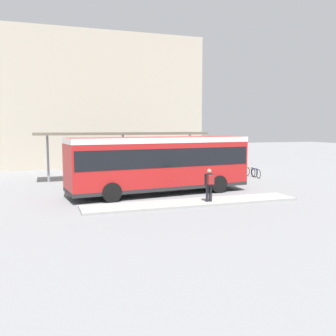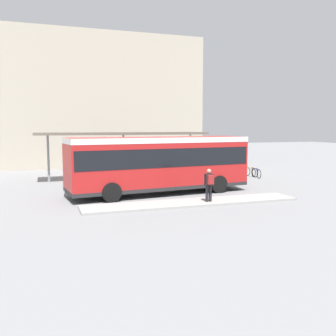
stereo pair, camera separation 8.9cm
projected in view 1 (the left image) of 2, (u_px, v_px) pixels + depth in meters
ground_plane at (159, 193)px, 21.40m from camera, size 120.00×120.00×0.00m
curb_island at (193, 203)px, 18.49m from camera, size 10.92×1.80×0.12m
city_bus at (160, 161)px, 21.20m from camera, size 10.56×3.79×3.22m
pedestrian_waiting at (209, 183)px, 18.35m from camera, size 0.40×0.41×1.62m
bicycle_blue at (256, 173)px, 28.11m from camera, size 0.48×1.60×0.69m
bicycle_orange at (251, 172)px, 28.83m from camera, size 0.48×1.62×0.70m
station_shelter at (123, 134)px, 27.15m from camera, size 12.34×2.71×3.42m
station_building at (62, 104)px, 39.99m from camera, size 26.19×14.50×12.54m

